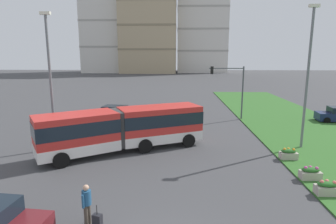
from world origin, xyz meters
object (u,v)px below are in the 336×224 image
at_px(traffic_light_far_right, 231,83).
at_px(apartment_tower_west, 103,11).
at_px(flower_planter_1, 327,188).
at_px(flower_planter_3, 289,154).
at_px(rolling_suitcase, 97,221).
at_px(streetlight_left, 50,77).
at_px(apartment_tower_westcentre, 148,16).
at_px(flower_planter_2, 310,173).
at_px(articulated_bus, 124,128).
at_px(car_white_van, 116,114).
at_px(pedestrian_crossing, 87,202).
at_px(streetlight_median, 308,73).
at_px(apartment_tower_centre, 202,21).

bearing_deg(traffic_light_far_right, apartment_tower_west, 111.84).
relative_size(flower_planter_1, flower_planter_3, 1.00).
xyz_separation_m(rolling_suitcase, flower_planter_1, (10.45, 2.99, 0.11)).
height_order(rolling_suitcase, streetlight_left, streetlight_left).
distance_m(flower_planter_1, apartment_tower_westcentre, 106.50).
xyz_separation_m(flower_planter_2, flower_planter_3, (0.00, 3.12, 0.00)).
bearing_deg(traffic_light_far_right, articulated_bus, -131.58).
relative_size(car_white_van, pedestrian_crossing, 2.65).
bearing_deg(streetlight_left, pedestrian_crossing, -60.42).
xyz_separation_m(pedestrian_crossing, flower_planter_1, (10.90, 2.79, -0.58)).
distance_m(streetlight_median, apartment_tower_centre, 103.62).
xyz_separation_m(flower_planter_1, apartment_tower_westcentre, (-18.82, 102.56, 21.69)).
distance_m(flower_planter_1, apartment_tower_west, 116.12).
bearing_deg(streetlight_median, apartment_tower_west, 111.67).
distance_m(apartment_tower_west, apartment_tower_centre, 40.59).
bearing_deg(streetlight_median, rolling_suitcase, -139.86).
relative_size(car_white_van, apartment_tower_west, 0.09).
bearing_deg(streetlight_median, streetlight_left, -177.25).
bearing_deg(rolling_suitcase, pedestrian_crossing, 156.04).
bearing_deg(streetlight_left, car_white_van, 75.30).
distance_m(flower_planter_3, traffic_light_far_right, 12.78).
bearing_deg(flower_planter_3, car_white_van, 141.21).
relative_size(articulated_bus, flower_planter_1, 10.44).
bearing_deg(flower_planter_1, apartment_tower_centre, 88.64).
xyz_separation_m(flower_planter_3, apartment_tower_westcentre, (-18.82, 97.67, 21.69)).
height_order(flower_planter_2, apartment_tower_west, apartment_tower_west).
distance_m(car_white_van, flower_planter_2, 19.75).
height_order(streetlight_left, apartment_tower_centre, apartment_tower_centre).
distance_m(articulated_bus, apartment_tower_westcentre, 98.63).
height_order(articulated_bus, streetlight_median, streetlight_median).
height_order(traffic_light_far_right, streetlight_left, streetlight_left).
bearing_deg(apartment_tower_centre, articulated_bus, -97.55).
bearing_deg(traffic_light_far_right, flower_planter_3, -82.41).
bearing_deg(flower_planter_1, traffic_light_far_right, 95.43).
relative_size(articulated_bus, traffic_light_far_right, 2.04).
bearing_deg(apartment_tower_centre, streetlight_median, -90.39).
height_order(traffic_light_far_right, streetlight_median, streetlight_median).
distance_m(articulated_bus, flower_planter_1, 12.87).
height_order(flower_planter_2, streetlight_left, streetlight_left).
distance_m(rolling_suitcase, streetlight_median, 16.98).
height_order(articulated_bus, streetlight_left, streetlight_left).
xyz_separation_m(flower_planter_2, streetlight_median, (1.90, 5.66, 5.10)).
bearing_deg(rolling_suitcase, streetlight_median, 40.14).
relative_size(pedestrian_crossing, flower_planter_2, 1.58).
distance_m(rolling_suitcase, flower_planter_2, 11.49).
bearing_deg(car_white_van, articulated_bus, -74.59).
bearing_deg(car_white_van, streetlight_left, -104.70).
relative_size(pedestrian_crossing, streetlight_left, 0.18).
relative_size(flower_planter_1, streetlight_median, 0.11).
bearing_deg(rolling_suitcase, flower_planter_3, 37.00).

